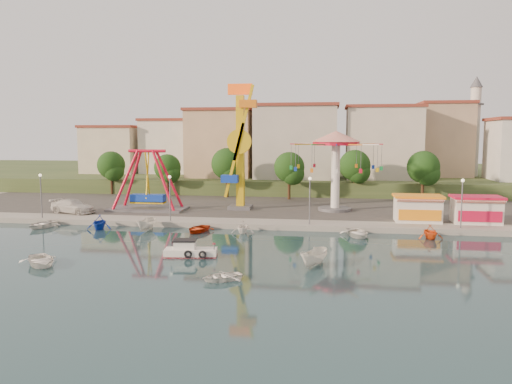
% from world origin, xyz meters
% --- Properties ---
extents(ground, '(200.00, 200.00, 0.00)m').
position_xyz_m(ground, '(0.00, 0.00, 0.00)').
color(ground, '#142D39').
rests_on(ground, ground).
extents(quay_deck, '(200.00, 100.00, 0.60)m').
position_xyz_m(quay_deck, '(0.00, 62.00, 0.30)').
color(quay_deck, '#9E998E').
rests_on(quay_deck, ground).
extents(asphalt_pad, '(90.00, 28.00, 0.01)m').
position_xyz_m(asphalt_pad, '(0.00, 30.00, 0.60)').
color(asphalt_pad, '#4C4944').
rests_on(asphalt_pad, quay_deck).
extents(hill_terrace, '(200.00, 60.00, 3.00)m').
position_xyz_m(hill_terrace, '(0.00, 67.00, 1.50)').
color(hill_terrace, '#384C26').
rests_on(hill_terrace, ground).
extents(pirate_ship_ride, '(10.00, 5.00, 8.00)m').
position_xyz_m(pirate_ship_ride, '(-13.50, 20.57, 4.39)').
color(pirate_ship_ride, '#59595E').
rests_on(pirate_ship_ride, quay_deck).
extents(kamikaze_tower, '(3.93, 3.10, 16.50)m').
position_xyz_m(kamikaze_tower, '(-1.47, 22.98, 8.59)').
color(kamikaze_tower, '#59595E').
rests_on(kamikaze_tower, quay_deck).
extents(wave_swinger, '(11.60, 11.60, 10.40)m').
position_xyz_m(wave_swinger, '(10.89, 23.77, 8.20)').
color(wave_swinger, '#59595E').
rests_on(wave_swinger, quay_deck).
extents(booth_left, '(5.40, 3.78, 3.08)m').
position_xyz_m(booth_left, '(20.12, 16.49, 2.16)').
color(booth_left, white).
rests_on(booth_left, quay_deck).
extents(booth_mid, '(5.40, 3.78, 3.08)m').
position_xyz_m(booth_mid, '(26.47, 16.49, 2.16)').
color(booth_mid, white).
rests_on(booth_mid, quay_deck).
extents(lamp_post_0, '(0.14, 0.14, 5.00)m').
position_xyz_m(lamp_post_0, '(-24.00, 13.00, 3.10)').
color(lamp_post_0, '#59595E').
rests_on(lamp_post_0, quay_deck).
extents(lamp_post_1, '(0.14, 0.14, 5.00)m').
position_xyz_m(lamp_post_1, '(-8.00, 13.00, 3.10)').
color(lamp_post_1, '#59595E').
rests_on(lamp_post_1, quay_deck).
extents(lamp_post_2, '(0.14, 0.14, 5.00)m').
position_xyz_m(lamp_post_2, '(8.00, 13.00, 3.10)').
color(lamp_post_2, '#59595E').
rests_on(lamp_post_2, quay_deck).
extents(lamp_post_3, '(0.14, 0.14, 5.00)m').
position_xyz_m(lamp_post_3, '(24.00, 13.00, 3.10)').
color(lamp_post_3, '#59595E').
rests_on(lamp_post_3, quay_deck).
extents(tree_0, '(4.60, 4.60, 7.19)m').
position_xyz_m(tree_0, '(-26.00, 36.98, 5.47)').
color(tree_0, '#382314').
rests_on(tree_0, quay_deck).
extents(tree_1, '(4.35, 4.35, 6.80)m').
position_xyz_m(tree_1, '(-16.00, 36.24, 5.20)').
color(tree_1, '#382314').
rests_on(tree_1, quay_deck).
extents(tree_2, '(5.02, 5.02, 7.85)m').
position_xyz_m(tree_2, '(-6.00, 35.81, 5.92)').
color(tree_2, '#382314').
rests_on(tree_2, quay_deck).
extents(tree_3, '(4.68, 4.68, 7.32)m').
position_xyz_m(tree_3, '(4.00, 34.36, 5.55)').
color(tree_3, '#382314').
rests_on(tree_3, quay_deck).
extents(tree_4, '(4.86, 4.86, 7.60)m').
position_xyz_m(tree_4, '(14.00, 37.35, 5.75)').
color(tree_4, '#382314').
rests_on(tree_4, quay_deck).
extents(tree_5, '(4.83, 4.83, 7.54)m').
position_xyz_m(tree_5, '(24.00, 35.54, 5.71)').
color(tree_5, '#382314').
rests_on(tree_5, quay_deck).
extents(building_0, '(9.26, 9.53, 11.87)m').
position_xyz_m(building_0, '(-33.37, 46.06, 8.93)').
color(building_0, beige).
rests_on(building_0, hill_terrace).
extents(building_1, '(12.33, 9.01, 8.63)m').
position_xyz_m(building_1, '(-21.33, 51.38, 7.32)').
color(building_1, silver).
rests_on(building_1, hill_terrace).
extents(building_2, '(11.95, 9.28, 11.23)m').
position_xyz_m(building_2, '(-8.19, 51.96, 8.62)').
color(building_2, tan).
rests_on(building_2, hill_terrace).
extents(building_3, '(12.59, 10.50, 9.20)m').
position_xyz_m(building_3, '(5.60, 48.80, 7.60)').
color(building_3, beige).
rests_on(building_3, hill_terrace).
extents(building_4, '(10.75, 9.23, 9.24)m').
position_xyz_m(building_4, '(19.07, 52.20, 7.62)').
color(building_4, beige).
rests_on(building_4, hill_terrace).
extents(building_5, '(12.77, 10.96, 11.21)m').
position_xyz_m(building_5, '(32.37, 50.33, 8.61)').
color(building_5, tan).
rests_on(building_5, hill_terrace).
extents(minaret, '(2.80, 2.80, 18.00)m').
position_xyz_m(minaret, '(36.00, 54.00, 12.55)').
color(minaret, silver).
rests_on(minaret, hill_terrace).
extents(cabin_motorboat, '(4.69, 2.33, 1.58)m').
position_xyz_m(cabin_motorboat, '(-1.77, -0.85, 0.42)').
color(cabin_motorboat, white).
rests_on(cabin_motorboat, ground).
extents(rowboat_a, '(4.91, 5.03, 0.85)m').
position_xyz_m(rowboat_a, '(-12.78, -5.55, 0.43)').
color(rowboat_a, white).
rests_on(rowboat_a, ground).
extents(rowboat_b, '(3.67, 3.42, 0.62)m').
position_xyz_m(rowboat_b, '(2.55, -7.56, 0.31)').
color(rowboat_b, white).
rests_on(rowboat_b, ground).
extents(skiff, '(2.81, 3.89, 1.41)m').
position_xyz_m(skiff, '(9.00, -2.65, 0.71)').
color(skiff, silver).
rests_on(skiff, ground).
extents(van, '(6.39, 3.86, 1.73)m').
position_xyz_m(van, '(-22.05, 16.76, 1.47)').
color(van, beige).
rests_on(van, quay_deck).
extents(moored_boat_0, '(3.61, 4.46, 0.82)m').
position_xyz_m(moored_boat_0, '(-22.05, 9.80, 0.41)').
color(moored_boat_0, silver).
rests_on(moored_boat_0, ground).
extents(moored_boat_1, '(3.22, 3.57, 1.65)m').
position_xyz_m(moored_boat_1, '(-15.17, 9.80, 0.83)').
color(moored_boat_1, '#1435B2').
rests_on(moored_boat_1, ground).
extents(moored_boat_2, '(1.68, 3.71, 1.39)m').
position_xyz_m(moored_boat_2, '(-9.67, 9.80, 0.69)').
color(moored_boat_2, silver).
rests_on(moored_boat_2, ground).
extents(moored_boat_3, '(3.48, 4.26, 0.77)m').
position_xyz_m(moored_boat_3, '(-3.87, 9.80, 0.39)').
color(moored_boat_3, '#B02E0E').
rests_on(moored_boat_3, ground).
extents(moored_boat_4, '(2.53, 2.90, 1.49)m').
position_xyz_m(moored_boat_4, '(1.07, 9.80, 0.74)').
color(moored_boat_4, white).
rests_on(moored_boat_4, ground).
extents(moored_boat_6, '(3.90, 4.75, 0.86)m').
position_xyz_m(moored_boat_6, '(13.06, 9.80, 0.43)').
color(moored_boat_6, white).
rests_on(moored_boat_6, ground).
extents(moored_boat_7, '(2.91, 3.22, 1.48)m').
position_xyz_m(moored_boat_7, '(20.30, 9.80, 0.74)').
color(moored_boat_7, '#E84E14').
rests_on(moored_boat_7, ground).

